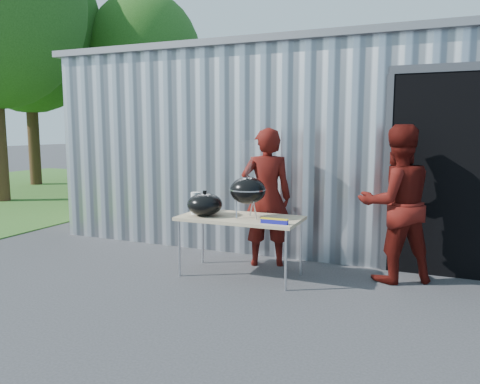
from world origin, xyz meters
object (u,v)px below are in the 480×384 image
at_px(folding_table, 240,220).
at_px(person_cook, 266,197).
at_px(person_bystander, 396,204).
at_px(kettle_grill, 248,184).

height_order(folding_table, person_cook, person_cook).
height_order(person_cook, person_bystander, person_bystander).
xyz_separation_m(person_cook, person_bystander, (1.65, -0.01, 0.02)).
xyz_separation_m(kettle_grill, person_bystander, (1.67, 0.59, -0.23)).
bearing_deg(kettle_grill, folding_table, 164.86).
bearing_deg(person_cook, folding_table, 54.15).
bearing_deg(person_bystander, kettle_grill, -9.73).
distance_m(folding_table, person_cook, 0.63).
height_order(kettle_grill, person_cook, person_cook).
xyz_separation_m(folding_table, kettle_grill, (0.11, -0.03, 0.46)).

